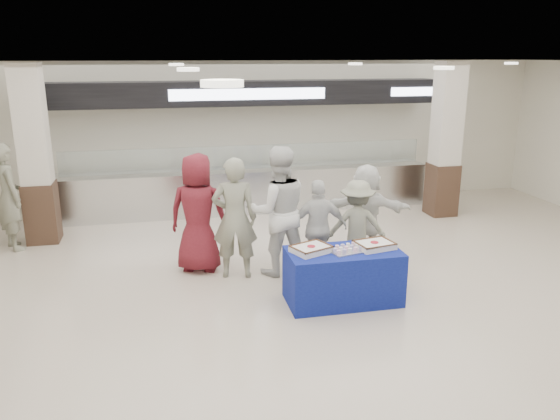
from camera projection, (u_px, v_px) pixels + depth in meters
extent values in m
plane|color=beige|center=(317.00, 323.00, 7.01)|extent=(14.00, 14.00, 0.00)
cube|color=silver|center=(248.00, 191.00, 11.95)|extent=(8.00, 0.80, 0.90)
cube|color=silver|center=(247.00, 170.00, 11.82)|extent=(8.00, 0.85, 0.04)
cube|color=white|center=(249.00, 157.00, 11.45)|extent=(7.60, 0.02, 0.50)
cube|color=black|center=(246.00, 93.00, 11.37)|extent=(8.40, 0.70, 0.50)
cube|color=white|center=(249.00, 94.00, 11.04)|extent=(3.20, 0.03, 0.22)
cube|color=white|center=(421.00, 91.00, 11.84)|extent=(1.40, 0.03, 0.18)
cube|color=#352218|center=(42.00, 212.00, 9.95)|extent=(0.55, 0.55, 1.10)
cube|color=beige|center=(31.00, 124.00, 9.51)|extent=(0.50, 0.50, 2.10)
cube|color=#352218|center=(442.00, 189.00, 11.65)|extent=(0.55, 0.55, 1.10)
cube|color=beige|center=(448.00, 114.00, 11.21)|extent=(0.50, 0.50, 2.10)
cube|color=navy|center=(343.00, 276.00, 7.53)|extent=(1.56, 0.80, 0.75)
cube|color=white|center=(311.00, 249.00, 7.37)|extent=(0.60, 0.54, 0.08)
cube|color=#492A14|center=(311.00, 246.00, 7.35)|extent=(0.60, 0.54, 0.02)
cylinder|color=#A51726|center=(311.00, 246.00, 7.36)|extent=(0.14, 0.14, 0.01)
cube|color=white|center=(374.00, 245.00, 7.52)|extent=(0.56, 0.47, 0.08)
cube|color=#492A14|center=(375.00, 242.00, 7.51)|extent=(0.56, 0.47, 0.02)
cylinder|color=#A51726|center=(374.00, 242.00, 7.51)|extent=(0.13, 0.13, 0.01)
cube|color=#BABABF|center=(346.00, 251.00, 7.40)|extent=(0.51, 0.43, 0.02)
imported|color=maroon|center=(198.00, 213.00, 8.50)|extent=(1.07, 0.87, 1.89)
imported|color=gray|center=(235.00, 218.00, 8.24)|extent=(0.75, 0.56, 1.88)
imported|color=silver|center=(278.00, 211.00, 8.37)|extent=(0.99, 0.77, 2.01)
imported|color=silver|center=(318.00, 228.00, 8.38)|extent=(0.92, 0.46, 1.51)
imported|color=gray|center=(357.00, 226.00, 8.57)|extent=(1.05, 0.77, 1.46)
imported|color=white|center=(365.00, 212.00, 9.04)|extent=(1.58, 0.97, 1.63)
imported|color=gray|center=(9.00, 197.00, 9.46)|extent=(0.74, 0.82, 1.89)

